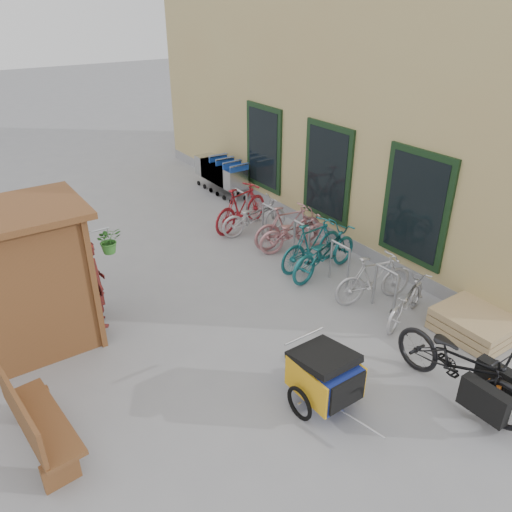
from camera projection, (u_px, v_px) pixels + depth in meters
ground at (283, 354)px, 8.06m from camera, size 80.00×80.00×0.00m
building at (381, 67)px, 12.97m from camera, size 6.07×13.00×7.00m
kiosk at (13, 264)px, 7.51m from camera, size 2.49×1.65×2.40m
bike_rack at (302, 238)px, 10.72m from camera, size 0.05×5.35×0.86m
pallet_stack at (474, 324)px, 8.43m from camera, size 1.00×1.20×0.40m
bench at (35, 421)px, 6.11m from camera, size 0.64×1.65×1.02m
shopping_carts at (221, 171)px, 14.37m from camera, size 0.62×2.09×1.11m
child_trailer at (325, 375)px, 6.86m from camera, size 0.94×1.58×0.93m
cargo_bike at (462, 365)px, 6.98m from camera, size 0.77×2.14×1.12m
person_kiosk at (94, 284)px, 8.46m from camera, size 0.40×0.60×1.61m
bike_0 at (406, 300)px, 8.75m from camera, size 1.61×0.99×0.80m
bike_1 at (374, 279)px, 9.26m from camera, size 1.66×0.84×0.96m
bike_2 at (324, 252)px, 10.17m from camera, size 1.99×0.97×1.00m
bike_3 at (312, 245)px, 10.43m from camera, size 1.78×0.66×1.05m
bike_4 at (295, 232)px, 11.16m from camera, size 1.80×0.97×0.90m
bike_5 at (288, 226)px, 11.29m from camera, size 1.75×0.77×1.02m
bike_6 at (254, 217)px, 11.95m from camera, size 1.75×0.85×0.88m
bike_7 at (241, 207)px, 12.18m from camera, size 1.90×1.01×1.10m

